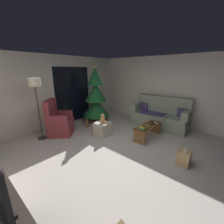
% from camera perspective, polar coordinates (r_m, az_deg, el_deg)
% --- Properties ---
extents(ground_plane, '(7.00, 7.00, 0.00)m').
position_cam_1_polar(ground_plane, '(3.77, 4.10, -15.88)').
color(ground_plane, '#BCB2A8').
extents(wall_back, '(5.72, 0.12, 2.50)m').
position_cam_1_polar(wall_back, '(5.64, -21.31, 7.54)').
color(wall_back, beige).
rests_on(wall_back, ground).
extents(wall_right, '(0.12, 6.00, 2.50)m').
position_cam_1_polar(wall_right, '(5.79, 22.07, 7.66)').
color(wall_right, beige).
rests_on(wall_right, ground).
extents(patio_door_frame, '(1.60, 0.02, 2.20)m').
position_cam_1_polar(patio_door_frame, '(5.93, -15.12, 7.01)').
color(patio_door_frame, silver).
rests_on(patio_door_frame, ground).
extents(patio_door_glass, '(1.50, 0.02, 2.10)m').
position_cam_1_polar(patio_door_glass, '(5.93, -14.99, 6.51)').
color(patio_door_glass, black).
rests_on(patio_door_glass, ground).
extents(couch, '(0.90, 1.98, 1.08)m').
position_cam_1_polar(couch, '(5.51, 18.25, -1.46)').
color(couch, gray).
rests_on(couch, ground).
extents(coffee_table, '(1.10, 0.40, 0.39)m').
position_cam_1_polar(coffee_table, '(4.56, 13.92, -6.63)').
color(coffee_table, brown).
rests_on(coffee_table, ground).
extents(remote_black, '(0.09, 0.16, 0.02)m').
position_cam_1_polar(remote_black, '(4.67, 15.76, -4.37)').
color(remote_black, black).
rests_on(remote_black, coffee_table).
extents(remote_silver, '(0.16, 0.07, 0.02)m').
position_cam_1_polar(remote_silver, '(4.36, 13.83, -5.71)').
color(remote_silver, '#ADADB2').
rests_on(remote_silver, coffee_table).
extents(remote_white, '(0.11, 0.16, 0.02)m').
position_cam_1_polar(remote_white, '(4.74, 16.80, -4.14)').
color(remote_white, silver).
rests_on(remote_white, coffee_table).
extents(book_stack, '(0.26, 0.22, 0.08)m').
position_cam_1_polar(book_stack, '(4.21, 12.01, -6.03)').
color(book_stack, '#4C4C51').
rests_on(book_stack, coffee_table).
extents(cell_phone, '(0.08, 0.15, 0.01)m').
position_cam_1_polar(cell_phone, '(4.19, 12.39, -5.47)').
color(cell_phone, black).
rests_on(cell_phone, book_stack).
extents(christmas_tree, '(1.04, 1.04, 2.17)m').
position_cam_1_polar(christmas_tree, '(5.73, -6.33, 5.68)').
color(christmas_tree, '#4C1E19').
rests_on(christmas_tree, ground).
extents(armchair, '(0.97, 0.97, 1.13)m').
position_cam_1_polar(armchair, '(4.90, -20.04, -3.81)').
color(armchair, maroon).
rests_on(armchair, ground).
extents(floor_lamp, '(0.32, 0.32, 1.78)m').
position_cam_1_polar(floor_lamp, '(4.56, -27.84, 8.18)').
color(floor_lamp, '#2D2D30').
rests_on(floor_lamp, ground).
extents(ottoman, '(0.44, 0.44, 0.42)m').
position_cam_1_polar(ottoman, '(4.60, -3.67, -6.64)').
color(ottoman, '#B2A893').
rests_on(ottoman, ground).
extents(teddy_bear_honey, '(0.21, 0.22, 0.29)m').
position_cam_1_polar(teddy_bear_honey, '(4.48, -3.61, -2.75)').
color(teddy_bear_honey, tan).
rests_on(teddy_bear_honey, ottoman).
extents(teddy_bear_chestnut_by_tree, '(0.21, 0.21, 0.29)m').
position_cam_1_polar(teddy_bear_chestnut_by_tree, '(5.40, -9.73, -4.34)').
color(teddy_bear_chestnut_by_tree, brown).
rests_on(teddy_bear_chestnut_by_tree, ground).
extents(cardboard_box_taped_mid_floor, '(0.34, 0.27, 0.33)m').
position_cam_1_polar(cardboard_box_taped_mid_floor, '(3.68, 26.40, -15.55)').
color(cardboard_box_taped_mid_floor, tan).
rests_on(cardboard_box_taped_mid_floor, ground).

